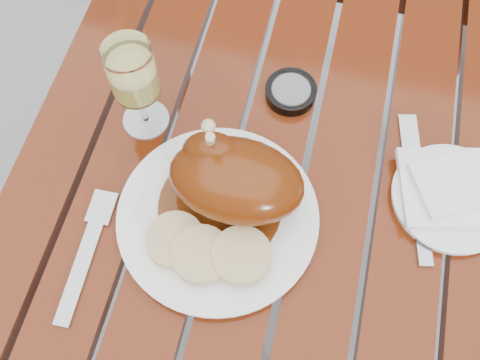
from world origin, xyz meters
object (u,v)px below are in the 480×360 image
Objects in this scene: side_plate at (451,199)px; ashtray at (291,92)px; wine_glass at (137,89)px; dinner_plate at (218,218)px; table at (256,259)px.

ashtray reaches higher than side_plate.
wine_glass is 0.51m from side_plate.
wine_glass reaches higher than dinner_plate.
wine_glass is at bearing -155.02° from ashtray.
dinner_plate reaches higher than side_plate.
dinner_plate is at bearing -41.87° from wine_glass.
table is at bearing -92.43° from ashtray.
ashtray is (0.06, 0.25, 0.00)m from dinner_plate.
side_plate is at bearing -3.38° from wine_glass.
table is at bearing 50.37° from dinner_plate.
table is 0.43m from ashtray.
ashtray is (0.01, 0.18, 0.39)m from table.
wine_glass reaches higher than side_plate.
side_plate is (0.50, -0.03, -0.08)m from wine_glass.
side_plate is at bearing -25.76° from ashtray.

